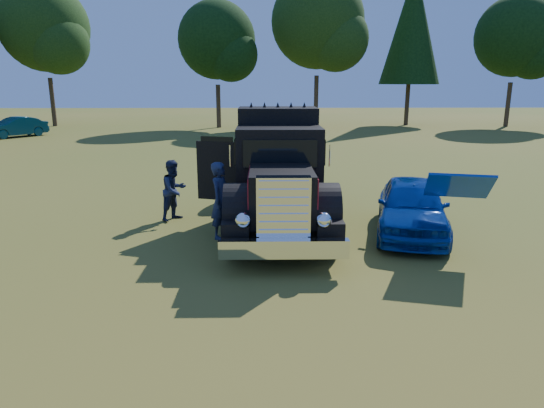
{
  "coord_description": "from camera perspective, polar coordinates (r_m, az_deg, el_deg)",
  "views": [
    {
      "loc": [
        -0.34,
        -10.69,
        3.66
      ],
      "look_at": [
        -0.15,
        -0.05,
        0.97
      ],
      "focal_mm": 32.0,
      "sensor_mm": 36.0,
      "label": 1
    }
  ],
  "objects": [
    {
      "name": "spectator_near",
      "position": [
        11.56,
        -6.04,
        0.42
      ],
      "size": [
        0.64,
        0.78,
        1.84
      ],
      "primitive_type": "imported",
      "rotation": [
        0.0,
        0.0,
        1.22
      ],
      "color": "#1F324A",
      "rests_on": "ground"
    },
    {
      "name": "distant_teal_car",
      "position": [
        37.39,
        -27.97,
        7.99
      ],
      "size": [
        3.52,
        4.12,
        1.34
      ],
      "primitive_type": "imported",
      "rotation": [
        0.0,
        0.0,
        -0.62
      ],
      "color": "#0A3E3E",
      "rests_on": "ground"
    },
    {
      "name": "ground",
      "position": [
        11.3,
        0.77,
        -4.69
      ],
      "size": [
        120.0,
        120.0,
        0.0
      ],
      "primitive_type": "plane",
      "color": "#405719",
      "rests_on": "ground"
    },
    {
      "name": "diamond_t_truck",
      "position": [
        12.35,
        0.75,
        3.09
      ],
      "size": [
        3.34,
        7.16,
        3.0
      ],
      "color": "black",
      "rests_on": "ground"
    },
    {
      "name": "treeline",
      "position": [
        38.14,
        -3.72,
        20.19
      ],
      "size": [
        72.1,
        24.04,
        13.84
      ],
      "color": "#2D2116",
      "rests_on": "ground"
    },
    {
      "name": "hotrod_coupe",
      "position": [
        12.36,
        16.18,
        -0.25
      ],
      "size": [
        2.57,
        4.42,
        1.89
      ],
      "color": "#1708B8",
      "rests_on": "ground"
    },
    {
      "name": "spectator_far",
      "position": [
        13.31,
        -11.43,
        1.61
      ],
      "size": [
        0.97,
        1.01,
        1.64
      ],
      "primitive_type": "imported",
      "rotation": [
        0.0,
        0.0,
        0.94
      ],
      "color": "#1D2C43",
      "rests_on": "ground"
    }
  ]
}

